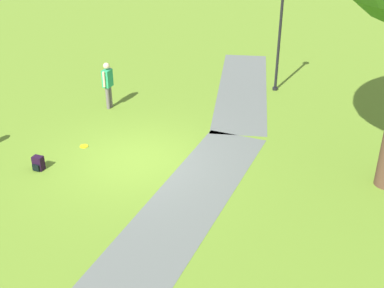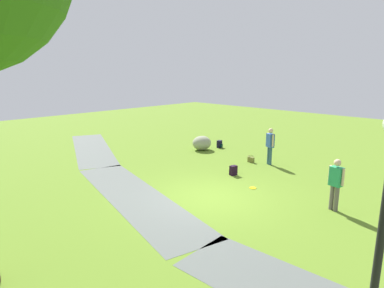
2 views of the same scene
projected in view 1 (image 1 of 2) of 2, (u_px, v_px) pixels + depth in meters
The scene contains 7 objects.
ground_plane at pixel (137, 160), 14.04m from camera, with size 48.00×48.00×0.00m, color olive.
footpath_segment_near at pixel (243, 88), 18.88m from camera, with size 8.07×2.16×0.01m.
footpath_segment_mid at pixel (186, 203), 12.13m from camera, with size 8.20×3.61×0.01m.
lamp_post at pixel (280, 29), 17.63m from camera, with size 0.28×0.28×3.79m.
man_near_boulder at pixel (108, 82), 16.82m from camera, with size 0.51×0.31×1.63m.
spare_backpack_on_lawn at pixel (38, 163), 13.48m from camera, with size 0.30×0.31×0.40m.
frisbee_on_grass at pixel (84, 146), 14.74m from camera, with size 0.25×0.25×0.02m.
Camera 1 is at (11.74, 3.59, 7.00)m, focal length 46.38 mm.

